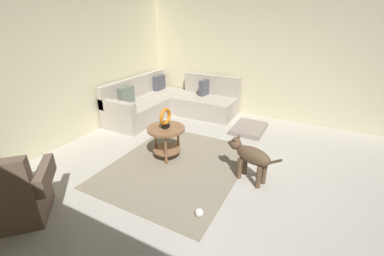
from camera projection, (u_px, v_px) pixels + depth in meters
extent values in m
cube|color=#B7B2A8|center=(215.00, 186.00, 3.52)|extent=(6.00, 6.00, 0.10)
cube|color=beige|center=(57.00, 68.00, 4.20)|extent=(6.00, 0.12, 2.70)
cube|color=beige|center=(271.00, 57.00, 5.33)|extent=(0.12, 6.00, 2.70)
cube|color=gray|center=(177.00, 165.00, 3.92)|extent=(2.30, 1.90, 0.01)
cube|color=#B2A899|center=(149.00, 107.00, 5.84)|extent=(2.20, 0.85, 0.42)
cube|color=#B2A899|center=(136.00, 87.00, 5.81)|extent=(2.20, 0.14, 0.46)
cube|color=#B2A899|center=(205.00, 106.00, 5.91)|extent=(0.85, 1.40, 0.42)
cube|color=#B2A899|center=(212.00, 84.00, 6.01)|extent=(0.14, 1.40, 0.46)
cube|color=#B2A899|center=(117.00, 107.00, 4.88)|extent=(0.16, 0.85, 0.22)
cube|color=#4C4C56|center=(159.00, 83.00, 6.38)|extent=(0.38, 0.13, 0.38)
cube|color=slate|center=(126.00, 96.00, 5.37)|extent=(0.39, 0.16, 0.38)
cube|color=#4C4C56|center=(205.00, 88.00, 5.96)|extent=(0.39, 0.18, 0.38)
cube|color=brown|center=(17.00, 203.00, 2.85)|extent=(0.85, 0.85, 0.40)
cube|color=brown|center=(45.00, 175.00, 2.81)|extent=(0.50, 0.49, 0.22)
cylinder|color=brown|center=(166.00, 129.00, 3.94)|extent=(0.60, 0.60, 0.04)
cylinder|color=brown|center=(167.00, 149.00, 4.09)|extent=(0.45, 0.45, 0.02)
cylinder|color=brown|center=(156.00, 141.00, 4.14)|extent=(0.04, 0.04, 0.50)
cylinder|color=brown|center=(166.00, 150.00, 3.86)|extent=(0.04, 0.04, 0.50)
cylinder|color=brown|center=(178.00, 141.00, 4.16)|extent=(0.04, 0.04, 0.50)
cube|color=black|center=(166.00, 126.00, 3.92)|extent=(0.12, 0.08, 0.05)
torus|color=orange|center=(165.00, 117.00, 3.86)|extent=(0.28, 0.06, 0.28)
cube|color=gray|center=(249.00, 128.00, 5.12)|extent=(0.80, 0.60, 0.09)
cylinder|color=brown|center=(239.00, 168.00, 3.56)|extent=(0.07, 0.07, 0.32)
cylinder|color=brown|center=(245.00, 165.00, 3.65)|extent=(0.07, 0.07, 0.32)
cylinder|color=brown|center=(258.00, 177.00, 3.36)|extent=(0.07, 0.07, 0.32)
cylinder|color=brown|center=(264.00, 173.00, 3.45)|extent=(0.07, 0.07, 0.32)
ellipsoid|color=brown|center=(253.00, 156.00, 3.41)|extent=(0.37, 0.56, 0.24)
sphere|color=brown|center=(236.00, 144.00, 3.57)|extent=(0.17, 0.17, 0.17)
ellipsoid|color=brown|center=(231.00, 143.00, 3.63)|extent=(0.10, 0.14, 0.07)
cone|color=brown|center=(235.00, 138.00, 3.49)|extent=(0.06, 0.06, 0.07)
cone|color=brown|center=(239.00, 136.00, 3.55)|extent=(0.06, 0.06, 0.07)
cylinder|color=brown|center=(274.00, 162.00, 3.19)|extent=(0.09, 0.20, 0.16)
sphere|color=silver|center=(199.00, 213.00, 2.91)|extent=(0.10, 0.10, 0.10)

